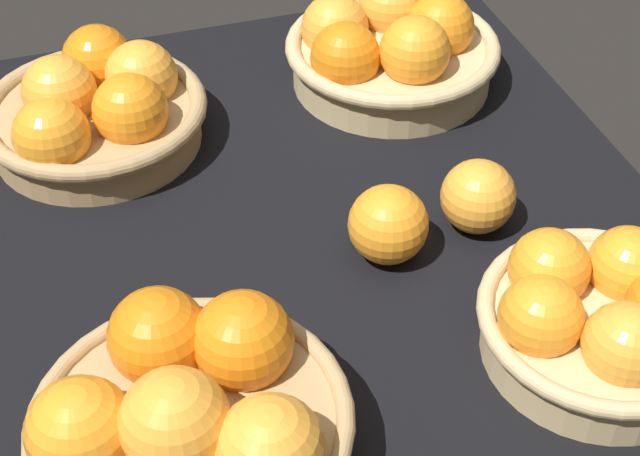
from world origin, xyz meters
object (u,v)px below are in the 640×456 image
basket_near_right (190,420)px  loose_orange_front_gap (478,196)px  basket_far_left (389,49)px  basket_near_left (96,109)px  loose_orange_back_gap (388,224)px  basket_far_right (601,317)px

basket_near_right → loose_orange_front_gap: (-18.77, 32.09, -1.48)cm
loose_orange_front_gap → basket_far_left: bearing=178.1°
basket_near_left → loose_orange_back_gap: size_ratio=3.20×
basket_far_left → loose_orange_front_gap: size_ratio=3.40×
basket_near_right → loose_orange_front_gap: size_ratio=3.32×
loose_orange_front_gap → basket_far_right: bearing=9.0°
basket_far_left → basket_far_right: bearing=2.5°
basket_near_left → loose_orange_front_gap: (25.13, 33.16, -0.59)cm
basket_near_right → basket_near_left: basket_near_right is taller
basket_near_left → loose_orange_back_gap: basket_near_left is taller
basket_near_left → loose_orange_front_gap: 41.61cm
basket_far_left → basket_near_left: basket_far_left is taller
basket_near_right → basket_far_right: bearing=91.2°
basket_far_right → loose_orange_back_gap: (-16.73, -12.64, -0.39)cm
basket_far_left → loose_orange_back_gap: bearing=-20.9°
basket_near_right → basket_far_right: 34.97cm
basket_near_right → loose_orange_back_gap: bearing=128.0°
basket_near_right → loose_orange_back_gap: 28.35cm
basket_near_left → basket_far_left: bearing=92.6°
basket_far_left → loose_orange_front_gap: (26.66, -0.89, -0.85)cm
basket_far_left → basket_near_left: 34.09cm
basket_far_left → basket_far_right: 44.76cm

